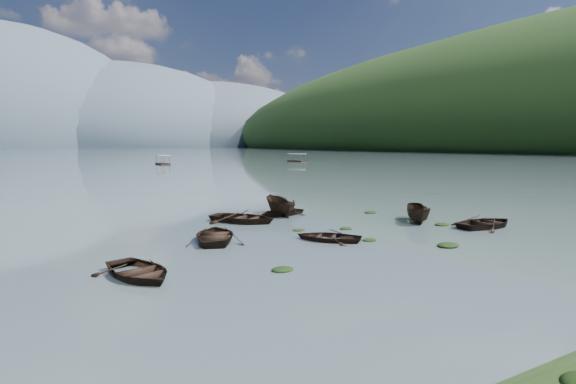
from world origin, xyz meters
TOP-DOWN VIEW (x-y plane):
  - ground_plane at (0.00, 0.00)m, footprint 2400.00×2400.00m
  - haze_mtn_b at (-60.00, 900.00)m, footprint 520.00×520.00m
  - haze_mtn_c at (140.00, 900.00)m, footprint 520.00×520.00m
  - haze_mtn_d at (320.00, 900.00)m, footprint 520.00×520.00m
  - rowboat_0 at (-12.91, 2.12)m, footprint 3.95×4.86m
  - rowboat_1 at (-7.50, 7.39)m, footprint 4.78×5.54m
  - rowboat_3 at (-1.78, 4.15)m, footprint 4.56×4.67m
  - rowboat_4 at (9.86, 2.26)m, footprint 4.68×3.35m
  - rowboat_5 at (7.35, 5.97)m, footprint 3.58×4.04m
  - rowboat_6 at (-3.67, 12.15)m, footprint 5.78×6.11m
  - rowboat_7 at (0.24, 13.56)m, footprint 4.68×3.85m
  - rowboat_8 at (0.22, 13.71)m, footprint 2.22×4.47m
  - weed_clump_0 at (-7.16, -0.05)m, footprint 1.00×0.82m
  - weed_clump_1 at (0.22, 2.84)m, footprint 0.90×0.72m
  - weed_clump_2 at (2.97, -0.47)m, footprint 1.29×1.03m
  - weed_clump_3 at (1.19, 6.36)m, footprint 0.85×0.72m
  - weed_clump_4 at (7.82, 4.22)m, footprint 1.09×0.86m
  - weed_clump_5 at (-7.02, 8.49)m, footprint 1.19×0.96m
  - weed_clump_6 at (-1.76, 7.49)m, footprint 0.86×0.72m
  - weed_clump_7 at (7.14, 10.96)m, footprint 1.05×0.84m
  - pontoon_centre at (14.50, 106.28)m, footprint 2.65×6.34m
  - pontoon_right at (56.25, 104.94)m, footprint 4.18×6.77m

SIDE VIEW (x-z plane):
  - ground_plane at x=0.00m, z-range 0.00..0.00m
  - haze_mtn_b at x=-60.00m, z-range -170.00..170.00m
  - haze_mtn_c at x=140.00m, z-range -130.00..130.00m
  - haze_mtn_d at x=320.00m, z-range -110.00..110.00m
  - rowboat_0 at x=-12.91m, z-range -0.44..0.44m
  - rowboat_1 at x=-7.50m, z-range -0.48..0.48m
  - rowboat_3 at x=-1.78m, z-range -0.40..0.40m
  - rowboat_4 at x=9.86m, z-range -0.48..0.48m
  - rowboat_5 at x=7.35m, z-range -0.76..0.76m
  - rowboat_6 at x=-3.67m, z-range -0.51..0.51m
  - rowboat_7 at x=0.24m, z-range -0.42..0.42m
  - rowboat_8 at x=0.22m, z-range -0.83..0.83m
  - weed_clump_0 at x=-7.16m, z-range -0.11..0.11m
  - weed_clump_1 at x=0.22m, z-range -0.10..0.10m
  - weed_clump_2 at x=2.97m, z-range -0.14..0.14m
  - weed_clump_3 at x=1.19m, z-range -0.09..0.09m
  - weed_clump_4 at x=7.82m, z-range -0.11..0.11m
  - weed_clump_5 at x=-7.02m, z-range -0.13..0.13m
  - weed_clump_6 at x=-1.76m, z-range -0.09..0.09m
  - weed_clump_7 at x=7.14m, z-range -0.11..0.11m
  - pontoon_centre at x=14.50m, z-range -1.21..1.21m
  - pontoon_right at x=56.25m, z-range -1.21..1.21m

